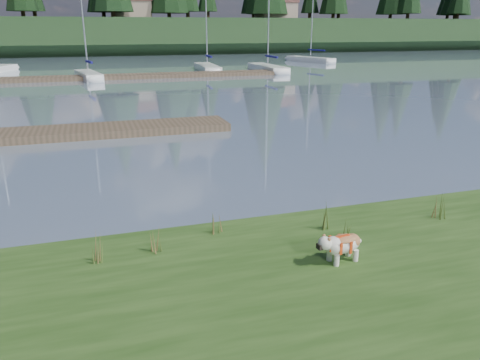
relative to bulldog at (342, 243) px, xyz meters
name	(u,v)px	position (x,y,z in m)	size (l,w,h in m)	color
ground	(106,79)	(-2.44, 33.68, -0.66)	(200.00, 200.00, 0.00)	#7C8FA8
ridge	(94,36)	(-2.44, 76.68, 1.84)	(200.00, 20.00, 5.00)	black
bulldog	(342,243)	(0.00, 0.00, 0.00)	(0.85, 0.42, 0.50)	silver
dock_near	(17,136)	(-6.44, 12.68, -0.51)	(16.00, 2.00, 0.30)	#4C3D2C
dock_far	(131,76)	(-0.44, 33.68, -0.51)	(26.00, 2.20, 0.30)	#4C3D2C
sailboat_bg_2	(87,74)	(-3.85, 34.50, -0.33)	(2.35, 6.51, 9.78)	white
sailboat_bg_3	(206,67)	(7.12, 38.94, -0.34)	(2.01, 7.73, 11.27)	white
sailboat_bg_4	(265,67)	(12.38, 36.82, -0.34)	(1.64, 8.01, 11.78)	white
sailboat_bg_5	(306,59)	(21.37, 46.71, -0.34)	(3.87, 7.79, 11.04)	white
weed_0	(154,240)	(-2.87, 1.24, -0.08)	(0.17, 0.14, 0.55)	#475B23
weed_1	(217,224)	(-1.66, 1.66, -0.14)	(0.17, 0.14, 0.42)	#475B23
weed_2	(326,218)	(0.34, 1.20, -0.07)	(0.17, 0.14, 0.58)	#475B23
weed_3	(97,248)	(-3.79, 1.16, -0.06)	(0.17, 0.14, 0.60)	#475B23
weed_4	(346,231)	(0.47, 0.69, -0.14)	(0.17, 0.14, 0.41)	#475B23
weed_5	(440,207)	(2.75, 1.00, -0.06)	(0.17, 0.14, 0.60)	#475B23
mud_lip	(173,243)	(-2.44, 2.08, -0.59)	(60.00, 0.50, 0.14)	#33281C
house_1	(130,5)	(3.56, 74.68, 6.65)	(6.30, 5.30, 4.65)	gray
house_2	(276,6)	(27.56, 72.68, 6.65)	(6.30, 5.30, 4.65)	gray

